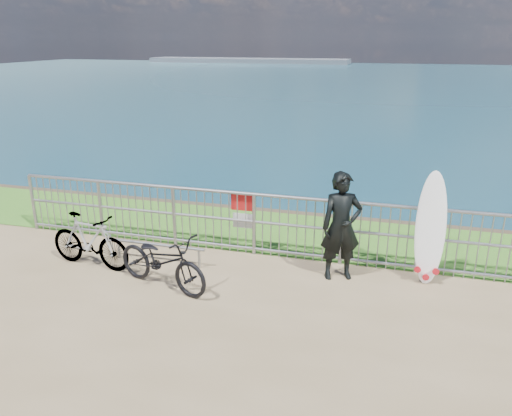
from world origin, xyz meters
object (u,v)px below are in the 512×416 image
(bicycle_near, at_px, (162,261))
(bicycle_far, at_px, (89,241))
(surfer, at_px, (341,226))
(surfboard, at_px, (430,232))

(bicycle_near, bearing_deg, bicycle_far, 94.17)
(bicycle_far, bearing_deg, bicycle_near, -95.81)
(surfer, distance_m, bicycle_near, 2.77)
(bicycle_far, bearing_deg, surfer, -72.27)
(surfer, xyz_separation_m, bicycle_far, (-4.00, -0.72, -0.40))
(bicycle_far, bearing_deg, surfboard, -71.87)
(surfer, distance_m, bicycle_far, 4.08)
(surfer, height_order, bicycle_near, surfer)
(surfboard, xyz_separation_m, bicycle_far, (-5.31, -0.99, -0.34))
(surfboard, relative_size, bicycle_far, 1.13)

